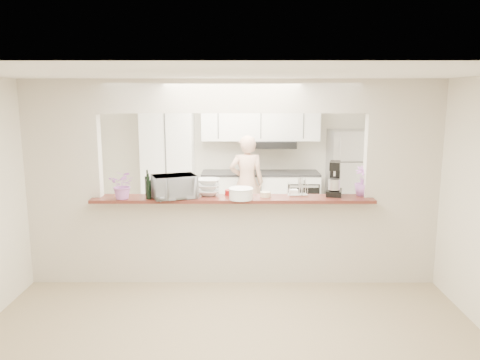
{
  "coord_description": "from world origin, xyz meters",
  "views": [
    {
      "loc": [
        0.1,
        -5.59,
        2.32
      ],
      "look_at": [
        0.09,
        0.3,
        1.24
      ],
      "focal_mm": 35.0,
      "sensor_mm": 36.0,
      "label": 1
    }
  ],
  "objects_px": {
    "toaster_oven": "(174,187)",
    "person": "(247,183)",
    "refrigerator": "(350,178)",
    "stand_mixer": "(335,180)"
  },
  "relations": [
    {
      "from": "refrigerator",
      "to": "toaster_oven",
      "type": "relative_size",
      "value": 3.37
    },
    {
      "from": "stand_mixer",
      "to": "person",
      "type": "relative_size",
      "value": 0.26
    },
    {
      "from": "refrigerator",
      "to": "toaster_oven",
      "type": "bearing_deg",
      "value": -135.0
    },
    {
      "from": "toaster_oven",
      "to": "person",
      "type": "distance_m",
      "value": 2.6
    },
    {
      "from": "refrigerator",
      "to": "stand_mixer",
      "type": "height_order",
      "value": "refrigerator"
    },
    {
      "from": "refrigerator",
      "to": "toaster_oven",
      "type": "height_order",
      "value": "refrigerator"
    },
    {
      "from": "stand_mixer",
      "to": "toaster_oven",
      "type": "bearing_deg",
      "value": -175.2
    },
    {
      "from": "stand_mixer",
      "to": "person",
      "type": "distance_m",
      "value": 2.52
    },
    {
      "from": "refrigerator",
      "to": "stand_mixer",
      "type": "relative_size",
      "value": 3.99
    },
    {
      "from": "refrigerator",
      "to": "person",
      "type": "xyz_separation_m",
      "value": [
        -1.85,
        -0.35,
        -0.04
      ]
    }
  ]
}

